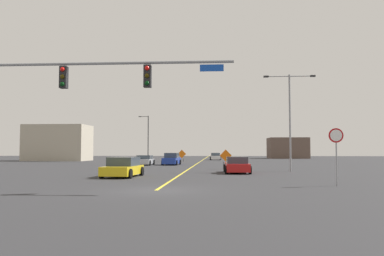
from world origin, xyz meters
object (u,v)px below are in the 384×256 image
at_px(stop_sign, 336,145).
at_px(car_white_mid, 215,157).
at_px(construction_sign_left_lane, 226,157).
at_px(car_silver_distant, 145,160).
at_px(street_lamp_near_right, 290,113).
at_px(car_red_near, 237,165).
at_px(traffic_signal_assembly, 66,87).
at_px(construction_sign_right_shoulder, 182,154).
at_px(car_yellow_far, 123,167).
at_px(car_blue_passing, 172,159).
at_px(street_lamp_mid_right, 147,136).

xyz_separation_m(stop_sign, car_white_mid, (-6.65, 53.17, -1.48)).
distance_m(construction_sign_left_lane, car_silver_distant, 14.07).
xyz_separation_m(construction_sign_left_lane, car_silver_distant, (-9.88, 10.00, -0.63)).
xyz_separation_m(street_lamp_near_right, car_white_mid, (-6.84, 39.36, -4.48)).
distance_m(stop_sign, car_red_near, 12.09).
bearing_deg(car_white_mid, traffic_signal_assembly, -96.81).
height_order(construction_sign_right_shoulder, construction_sign_left_lane, construction_sign_left_lane).
bearing_deg(car_yellow_far, construction_sign_left_lane, 56.68).
bearing_deg(street_lamp_near_right, car_silver_distant, 139.18).
relative_size(stop_sign, car_yellow_far, 0.68).
distance_m(traffic_signal_assembly, car_yellow_far, 9.83).
relative_size(car_red_near, car_silver_distant, 1.08).
relative_size(construction_sign_right_shoulder, car_yellow_far, 0.43).
distance_m(stop_sign, car_blue_passing, 30.40).
bearing_deg(construction_sign_right_shoulder, street_lamp_near_right, -64.77).
bearing_deg(construction_sign_right_shoulder, car_yellow_far, -91.75).
relative_size(street_lamp_mid_right, construction_sign_right_shoulder, 4.31).
bearing_deg(car_blue_passing, car_yellow_far, -92.00).
relative_size(car_white_mid, car_blue_passing, 0.88).
height_order(street_lamp_mid_right, car_yellow_far, street_lamp_mid_right).
height_order(stop_sign, car_yellow_far, stop_sign).
distance_m(street_lamp_mid_right, car_white_mid, 13.45).
height_order(traffic_signal_assembly, street_lamp_near_right, street_lamp_near_right).
xyz_separation_m(car_white_mid, car_blue_passing, (-5.33, -25.27, 0.08)).
distance_m(street_lamp_near_right, street_lamp_mid_right, 41.77).
xyz_separation_m(traffic_signal_assembly, stop_sign, (13.35, 2.89, -2.73)).
height_order(car_red_near, car_white_mid, car_white_mid).
distance_m(street_lamp_mid_right, car_silver_distant, 24.25).
height_order(street_lamp_near_right, car_red_near, street_lamp_near_right).
bearing_deg(car_yellow_far, traffic_signal_assembly, -93.84).
xyz_separation_m(traffic_signal_assembly, construction_sign_left_lane, (7.94, 20.05, -3.61)).
bearing_deg(car_red_near, stop_sign, -67.28).
bearing_deg(street_lamp_mid_right, stop_sign, -69.20).
bearing_deg(car_red_near, car_blue_passing, 113.59).
relative_size(street_lamp_near_right, car_yellow_far, 1.93).
bearing_deg(car_red_near, construction_sign_left_lane, 97.20).
height_order(street_lamp_mid_right, construction_sign_right_shoulder, street_lamp_mid_right).
bearing_deg(stop_sign, construction_sign_right_shoulder, 106.71).
height_order(construction_sign_left_lane, car_yellow_far, construction_sign_left_lane).
bearing_deg(car_white_mid, car_yellow_far, -97.37).
height_order(street_lamp_near_right, car_white_mid, street_lamp_near_right).
xyz_separation_m(traffic_signal_assembly, car_white_mid, (6.69, 56.05, -4.21)).
xyz_separation_m(construction_sign_right_shoulder, car_red_near, (7.11, -28.03, -0.57)).
distance_m(street_lamp_near_right, construction_sign_right_shoulder, 28.24).
height_order(stop_sign, car_white_mid, stop_sign).
distance_m(car_red_near, car_silver_distant, 19.31).
bearing_deg(construction_sign_right_shoulder, car_red_near, -75.78).
height_order(construction_sign_right_shoulder, car_white_mid, construction_sign_right_shoulder).
bearing_deg(street_lamp_near_right, traffic_signal_assembly, -129.03).
distance_m(car_red_near, car_yellow_far, 9.57).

